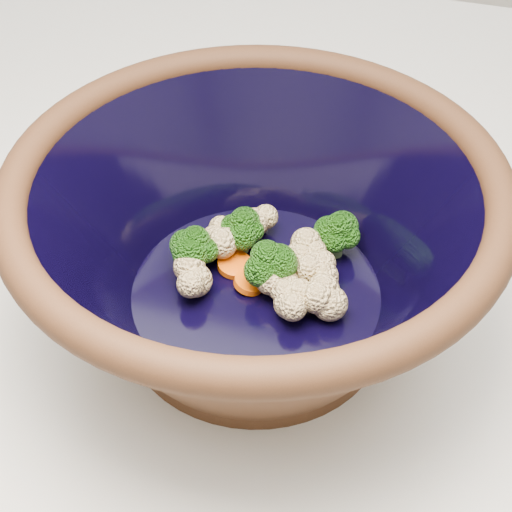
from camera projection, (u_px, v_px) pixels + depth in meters
The scene contains 3 objects.
counter at pixel (266, 460), 1.04m from camera, with size 1.20×1.20×0.90m, color silver.
mixing_bowl at pixel (256, 241), 0.58m from camera, with size 0.49×0.49×0.17m.
vegetable_pile at pixel (266, 255), 0.62m from camera, with size 0.16×0.12×0.05m.
Camera 1 is at (0.15, -0.51, 1.39)m, focal length 50.00 mm.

